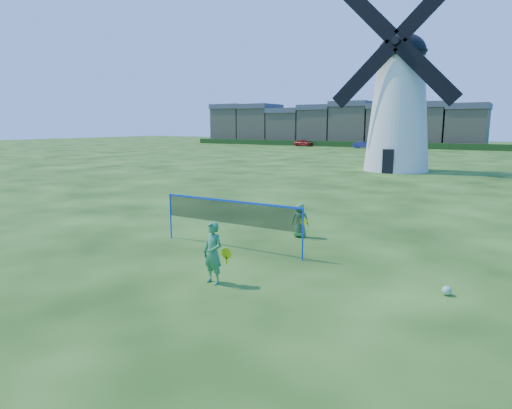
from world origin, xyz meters
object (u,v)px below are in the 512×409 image
object	(u,v)px
windmill	(399,104)
player_girl	(213,253)
badminton_net	(231,213)
car_left	(303,143)
player_boy	(300,220)
play_ball	(447,291)
car_right	(363,145)

from	to	relation	value
windmill	player_girl	world-z (taller)	windmill
badminton_net	player_girl	world-z (taller)	player_girl
player_girl	car_left	bearing A→B (deg)	121.50
player_boy	car_left	size ratio (longest dim) A/B	0.33
badminton_net	car_left	world-z (taller)	badminton_net
windmill	car_left	size ratio (longest dim) A/B	4.20
player_boy	play_ball	bearing A→B (deg)	131.32
windmill	play_ball	size ratio (longest dim) A/B	70.16
player_girl	windmill	bearing A→B (deg)	103.83
car_left	play_ball	bearing A→B (deg)	-146.66
play_ball	car_right	world-z (taller)	car_right
badminton_net	car_right	xyz separation A→B (m)	(-15.17, 61.97, -0.58)
play_ball	car_right	bearing A→B (deg)	109.06
badminton_net	player_boy	world-z (taller)	badminton_net
badminton_net	car_right	world-z (taller)	badminton_net
player_boy	car_left	bearing A→B (deg)	-82.89
player_girl	play_ball	size ratio (longest dim) A/B	7.06
windmill	play_ball	distance (m)	29.61
player_girl	car_left	distance (m)	72.61
player_girl	player_boy	xyz separation A→B (m)	(-0.13, 5.26, -0.18)
car_right	windmill	bearing A→B (deg)	-155.46
windmill	player_boy	distance (m)	25.50
player_boy	car_left	xyz separation A→B (m)	(-28.39, 61.51, 0.03)
badminton_net	car_right	size ratio (longest dim) A/B	1.48
windmill	player_boy	size ratio (longest dim) A/B	12.84
windmill	car_left	distance (m)	45.02
badminton_net	car_right	distance (m)	63.80
windmill	play_ball	bearing A→B (deg)	-74.14
player_boy	car_right	bearing A→B (deg)	-92.21
badminton_net	player_girl	bearing A→B (deg)	-63.58
play_ball	player_boy	bearing A→B (deg)	148.98
badminton_net	player_boy	bearing A→B (deg)	61.90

